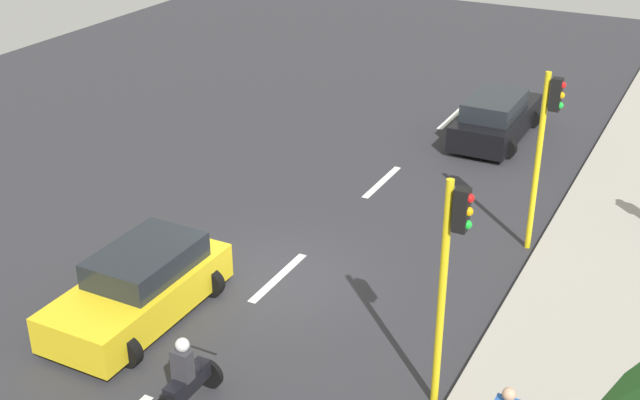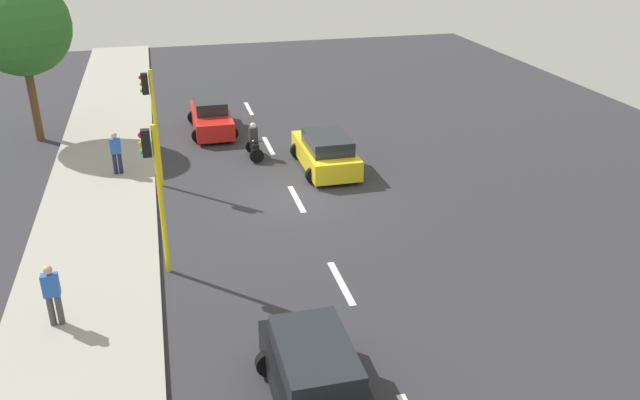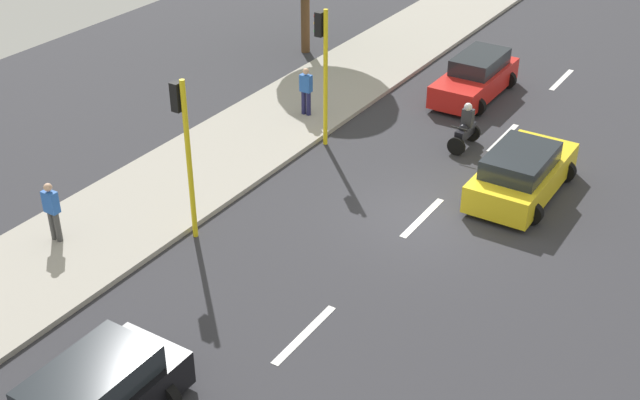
# 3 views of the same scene
# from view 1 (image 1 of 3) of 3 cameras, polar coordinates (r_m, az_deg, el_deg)

# --- Properties ---
(ground_plane) EXTENTS (40.00, 60.00, 0.10)m
(ground_plane) POSITION_cam_1_polar(r_m,az_deg,el_deg) (19.44, -2.87, -5.46)
(ground_plane) COLOR #2D2D33
(sidewalk) EXTENTS (4.00, 60.00, 0.15)m
(sidewalk) POSITION_cam_1_polar(r_m,az_deg,el_deg) (17.48, 17.76, -10.36)
(sidewalk) COLOR #9E998E
(sidewalk) RESTS_ON ground
(lane_stripe_mid) EXTENTS (0.20, 2.40, 0.01)m
(lane_stripe_mid) POSITION_cam_1_polar(r_m,az_deg,el_deg) (19.41, -2.87, -5.32)
(lane_stripe_mid) COLOR white
(lane_stripe_mid) RESTS_ON ground
(lane_stripe_south) EXTENTS (0.20, 2.40, 0.01)m
(lane_stripe_south) POSITION_cam_1_polar(r_m,az_deg,el_deg) (24.17, 4.27, 1.24)
(lane_stripe_south) COLOR white
(lane_stripe_south) RESTS_ON ground
(lane_stripe_far_south) EXTENTS (0.20, 2.40, 0.01)m
(lane_stripe_far_south) POSITION_cam_1_polar(r_m,az_deg,el_deg) (29.38, 8.97, 5.56)
(lane_stripe_far_south) COLOR white
(lane_stripe_far_south) RESTS_ON ground
(car_black) EXTENTS (2.23, 4.57, 1.52)m
(car_black) POSITION_cam_1_polar(r_m,az_deg,el_deg) (27.60, 11.95, 5.52)
(car_black) COLOR black
(car_black) RESTS_ON ground
(car_yellow_cab) EXTENTS (2.32, 4.36, 1.52)m
(car_yellow_cab) POSITION_cam_1_polar(r_m,az_deg,el_deg) (18.09, -12.20, -5.85)
(car_yellow_cab) COLOR yellow
(car_yellow_cab) RESTS_ON ground
(motorcycle) EXTENTS (0.60, 1.30, 1.53)m
(motorcycle) POSITION_cam_1_polar(r_m,az_deg,el_deg) (15.48, -9.06, -11.93)
(motorcycle) COLOR black
(motorcycle) RESTS_ON ground
(traffic_light_corner) EXTENTS (0.49, 0.24, 4.50)m
(traffic_light_corner) POSITION_cam_1_polar(r_m,az_deg,el_deg) (14.26, 8.87, -4.43)
(traffic_light_corner) COLOR yellow
(traffic_light_corner) RESTS_ON ground
(traffic_light_midblock) EXTENTS (0.49, 0.24, 4.50)m
(traffic_light_midblock) POSITION_cam_1_polar(r_m,az_deg,el_deg) (20.05, 15.15, 4.15)
(traffic_light_midblock) COLOR yellow
(traffic_light_midblock) RESTS_ON ground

